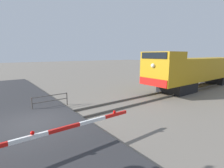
# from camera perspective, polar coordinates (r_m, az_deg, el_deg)

# --- Properties ---
(ground_plane) EXTENTS (160.00, 160.00, 0.00)m
(ground_plane) POSITION_cam_1_polar(r_m,az_deg,el_deg) (10.08, -25.10, -12.70)
(ground_plane) COLOR slate
(rail_track_left) EXTENTS (0.08, 80.00, 0.15)m
(rail_track_left) POSITION_cam_1_polar(r_m,az_deg,el_deg) (10.71, -25.93, -10.98)
(rail_track_left) COLOR #59544C
(rail_track_left) RESTS_ON ground_plane
(rail_track_right) EXTENTS (0.08, 80.00, 0.15)m
(rail_track_right) POSITION_cam_1_polar(r_m,az_deg,el_deg) (9.40, -24.22, -13.81)
(rail_track_right) COLOR #59544C
(rail_track_right) RESTS_ON ground_plane
(road_surface) EXTENTS (36.00, 4.85, 0.17)m
(road_surface) POSITION_cam_1_polar(r_m,az_deg,el_deg) (10.05, -25.14, -12.27)
(road_surface) COLOR #2D2D30
(road_surface) RESTS_ON ground_plane
(locomotive) EXTENTS (3.08, 16.96, 3.99)m
(locomotive) POSITION_cam_1_polar(r_m,az_deg,el_deg) (21.44, 27.90, 4.40)
(locomotive) COLOR black
(locomotive) RESTS_ON ground_plane
(guard_railing) EXTENTS (0.08, 2.49, 0.95)m
(guard_railing) POSITION_cam_1_polar(r_m,az_deg,el_deg) (12.50, -20.43, -5.03)
(guard_railing) COLOR #4C4742
(guard_railing) RESTS_ON ground_plane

